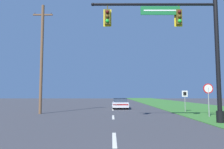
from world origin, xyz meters
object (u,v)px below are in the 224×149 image
at_px(signal_mast, 186,42).
at_px(route_sign_post, 184,96).
at_px(stop_sign, 207,92).
at_px(utility_pole_near, 41,57).
at_px(car_ahead, 119,103).

xyz_separation_m(signal_mast, route_sign_post, (2.45, 8.08, -3.43)).
distance_m(stop_sign, utility_pole_near, 14.39).
xyz_separation_m(stop_sign, route_sign_post, (-0.27, 4.61, -0.34)).
height_order(stop_sign, route_sign_post, stop_sign).
relative_size(signal_mast, car_ahead, 1.83).
height_order(car_ahead, stop_sign, stop_sign).
bearing_deg(route_sign_post, utility_pole_near, -172.26).
bearing_deg(utility_pole_near, car_ahead, 43.22).
bearing_deg(utility_pole_near, route_sign_post, 7.74).
relative_size(signal_mast, utility_pole_near, 0.83).
bearing_deg(route_sign_post, stop_sign, -86.59).
bearing_deg(car_ahead, stop_sign, -56.59).
bearing_deg(utility_pole_near, stop_sign, -11.42).
xyz_separation_m(car_ahead, utility_pole_near, (-7.35, -6.91, 4.51)).
bearing_deg(route_sign_post, signal_mast, -106.84).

